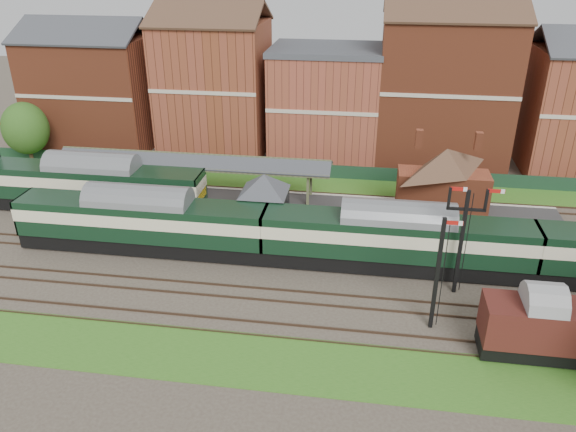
# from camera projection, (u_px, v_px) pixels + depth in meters

# --- Properties ---
(ground) EXTENTS (160.00, 160.00, 0.00)m
(ground) POSITION_uv_depth(u_px,v_px,m) (295.00, 261.00, 44.55)
(ground) COLOR #473D33
(ground) RESTS_ON ground
(grass_back) EXTENTS (90.00, 4.50, 0.06)m
(grass_back) POSITION_uv_depth(u_px,v_px,m) (316.00, 184.00, 58.76)
(grass_back) COLOR #2D6619
(grass_back) RESTS_ON ground
(grass_front) EXTENTS (90.00, 5.00, 0.06)m
(grass_front) POSITION_uv_depth(u_px,v_px,m) (267.00, 361.00, 33.87)
(grass_front) COLOR #2D6619
(grass_front) RESTS_ON ground
(fence) EXTENTS (90.00, 0.12, 1.50)m
(fence) POSITION_uv_depth(u_px,v_px,m) (318.00, 171.00, 60.22)
(fence) COLOR #193823
(fence) RESTS_ON ground
(platform) EXTENTS (55.00, 3.40, 1.00)m
(platform) POSITION_uv_depth(u_px,v_px,m) (257.00, 202.00, 53.67)
(platform) COLOR #2D2D2D
(platform) RESTS_ON ground
(signal_box) EXTENTS (5.40, 5.40, 6.00)m
(signal_box) POSITION_uv_depth(u_px,v_px,m) (265.00, 206.00, 46.44)
(signal_box) COLOR #677754
(signal_box) RESTS_ON ground
(brick_hut) EXTENTS (3.20, 2.64, 2.94)m
(brick_hut) POSITION_uv_depth(u_px,v_px,m) (360.00, 234.00, 46.25)
(brick_hut) COLOR brown
(brick_hut) RESTS_ON ground
(station_building) EXTENTS (8.10, 8.10, 5.90)m
(station_building) POSITION_uv_depth(u_px,v_px,m) (444.00, 178.00, 49.88)
(station_building) COLOR brown
(station_building) RESTS_ON platform
(canopy) EXTENTS (26.00, 3.89, 4.08)m
(canopy) POSITION_uv_depth(u_px,v_px,m) (194.00, 158.00, 52.69)
(canopy) COLOR #4A5233
(canopy) RESTS_ON platform
(semaphore_bracket) EXTENTS (3.60, 0.25, 8.18)m
(semaphore_bracket) POSITION_uv_depth(u_px,v_px,m) (463.00, 235.00, 38.69)
(semaphore_bracket) COLOR black
(semaphore_bracket) RESTS_ON ground
(semaphore_siding) EXTENTS (1.23, 0.25, 8.00)m
(semaphore_siding) POSITION_uv_depth(u_px,v_px,m) (438.00, 273.00, 35.16)
(semaphore_siding) COLOR black
(semaphore_siding) RESTS_ON ground
(town_backdrop) EXTENTS (69.00, 10.00, 16.00)m
(town_backdrop) POSITION_uv_depth(u_px,v_px,m) (324.00, 97.00, 63.74)
(town_backdrop) COLOR brown
(town_backdrop) RESTS_ON ground
(dmu_train) EXTENTS (60.66, 3.18, 4.66)m
(dmu_train) POSITION_uv_depth(u_px,v_px,m) (396.00, 238.00, 42.33)
(dmu_train) COLOR black
(dmu_train) RESTS_ON ground
(platform_railcar) EXTENTS (20.40, 3.21, 4.70)m
(platform_railcar) POSITION_uv_depth(u_px,v_px,m) (95.00, 184.00, 51.76)
(platform_railcar) COLOR black
(platform_railcar) RESTS_ON ground
(goods_van_a) EXTENTS (6.44, 2.79, 3.91)m
(goods_van_a) POSITION_uv_depth(u_px,v_px,m) (538.00, 326.00, 33.45)
(goods_van_a) COLOR black
(goods_van_a) RESTS_ON ground
(tree_back) EXTENTS (5.01, 5.01, 7.31)m
(tree_back) POSITION_uv_depth(u_px,v_px,m) (25.00, 128.00, 61.72)
(tree_back) COLOR #382619
(tree_back) RESTS_ON ground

